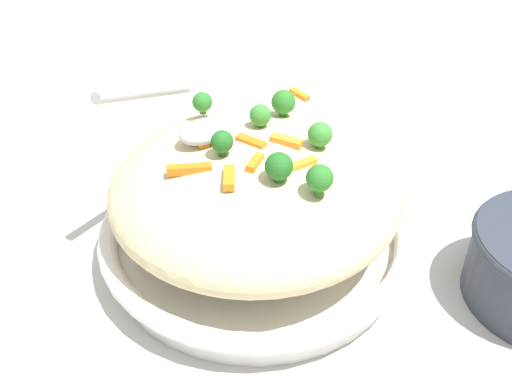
{
  "coord_description": "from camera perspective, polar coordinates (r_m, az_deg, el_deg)",
  "views": [
    {
      "loc": [
        0.28,
        0.39,
        0.44
      ],
      "look_at": [
        0.0,
        0.0,
        0.08
      ],
      "focal_mm": 42.27,
      "sensor_mm": 36.0,
      "label": 1
    }
  ],
  "objects": [
    {
      "name": "ground_plane",
      "position": [
        0.65,
        0.0,
        -5.76
      ],
      "size": [
        2.4,
        2.4,
        0.0
      ],
      "primitive_type": "plane",
      "color": "beige"
    },
    {
      "name": "serving_bowl",
      "position": [
        0.64,
        0.0,
        -4.14
      ],
      "size": [
        0.32,
        0.32,
        0.04
      ],
      "color": "white",
      "rests_on": "ground_plane"
    },
    {
      "name": "pasta_mound",
      "position": [
        0.6,
        0.0,
        0.36
      ],
      "size": [
        0.29,
        0.29,
        0.1
      ],
      "primitive_type": "ellipsoid",
      "color": "beige",
      "rests_on": "serving_bowl"
    },
    {
      "name": "carrot_piece_0",
      "position": [
        0.54,
        -0.09,
        2.8
      ],
      "size": [
        0.03,
        0.02,
        0.01
      ],
      "primitive_type": "cube",
      "rotation": [
        0.0,
        0.0,
        0.55
      ],
      "color": "orange",
      "rests_on": "pasta_mound"
    },
    {
      "name": "carrot_piece_1",
      "position": [
        0.57,
        2.88,
        4.85
      ],
      "size": [
        0.02,
        0.03,
        0.01
      ],
      "primitive_type": "cube",
      "rotation": [
        0.0,
        0.0,
        2.05
      ],
      "color": "orange",
      "rests_on": "pasta_mound"
    },
    {
      "name": "carrot_piece_2",
      "position": [
        0.53,
        -2.56,
        1.36
      ],
      "size": [
        0.03,
        0.03,
        0.01
      ],
      "primitive_type": "cube",
      "rotation": [
        0.0,
        0.0,
        0.97
      ],
      "color": "orange",
      "rests_on": "pasta_mound"
    },
    {
      "name": "carrot_piece_3",
      "position": [
        0.55,
        4.44,
        2.62
      ],
      "size": [
        0.03,
        0.01,
        0.01
      ],
      "primitive_type": "cube",
      "rotation": [
        0.0,
        0.0,
        6.22
      ],
      "color": "orange",
      "rests_on": "pasta_mound"
    },
    {
      "name": "carrot_piece_4",
      "position": [
        0.55,
        -6.33,
        2.16
      ],
      "size": [
        0.04,
        0.03,
        0.01
      ],
      "primitive_type": "cube",
      "rotation": [
        0.0,
        0.0,
        2.65
      ],
      "color": "orange",
      "rests_on": "pasta_mound"
    },
    {
      "name": "carrot_piece_5",
      "position": [
        0.67,
        4.13,
        9.19
      ],
      "size": [
        0.01,
        0.03,
        0.01
      ],
      "primitive_type": "cube",
      "rotation": [
        0.0,
        0.0,
        1.6
      ],
      "color": "orange",
      "rests_on": "pasta_mound"
    },
    {
      "name": "carrot_piece_6",
      "position": [
        0.57,
        -0.77,
        4.65
      ],
      "size": [
        0.02,
        0.03,
        0.01
      ],
      "primitive_type": "cube",
      "rotation": [
        0.0,
        0.0,
        1.9
      ],
      "color": "orange",
      "rests_on": "pasta_mound"
    },
    {
      "name": "carrot_piece_7",
      "position": [
        0.59,
        -4.7,
        5.13
      ],
      "size": [
        0.03,
        0.03,
        0.01
      ],
      "primitive_type": "cube",
      "rotation": [
        0.0,
        0.0,
        0.89
      ],
      "color": "orange",
      "rests_on": "pasta_mound"
    },
    {
      "name": "broccoli_floret_0",
      "position": [
        0.6,
        0.41,
        7.24
      ],
      "size": [
        0.02,
        0.02,
        0.03
      ],
      "color": "#377928",
      "rests_on": "pasta_mound"
    },
    {
      "name": "broccoli_floret_1",
      "position": [
        0.57,
        6.08,
        5.41
      ],
      "size": [
        0.02,
        0.02,
        0.03
      ],
      "color": "#377928",
      "rests_on": "pasta_mound"
    },
    {
      "name": "broccoli_floret_2",
      "position": [
        0.51,
        6.04,
        1.27
      ],
      "size": [
        0.02,
        0.02,
        0.03
      ],
      "color": "#296820",
      "rests_on": "pasta_mound"
    },
    {
      "name": "broccoli_floret_3",
      "position": [
        0.63,
        2.61,
        8.47
      ],
      "size": [
        0.03,
        0.03,
        0.03
      ],
      "color": "#296820",
      "rests_on": "pasta_mound"
    },
    {
      "name": "broccoli_floret_4",
      "position": [
        0.55,
        -3.23,
        4.73
      ],
      "size": [
        0.02,
        0.02,
        0.03
      ],
      "color": "#205B1C",
      "rests_on": "pasta_mound"
    },
    {
      "name": "broccoli_floret_5",
      "position": [
        0.64,
        -5.23,
        8.42
      ],
      "size": [
        0.02,
        0.02,
        0.02
      ],
      "color": "#296820",
      "rests_on": "pasta_mound"
    },
    {
      "name": "broccoli_floret_6",
      "position": [
        0.52,
        2.18,
        2.42
      ],
      "size": [
        0.02,
        0.02,
        0.03
      ],
      "color": "#205B1C",
      "rests_on": "pasta_mound"
    },
    {
      "name": "serving_spoon",
      "position": [
        0.59,
        -6.75,
        7.01
      ],
      "size": [
        0.13,
        0.12,
        0.06
      ],
      "color": "#B7B7BC",
      "rests_on": "pasta_mound"
    }
  ]
}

